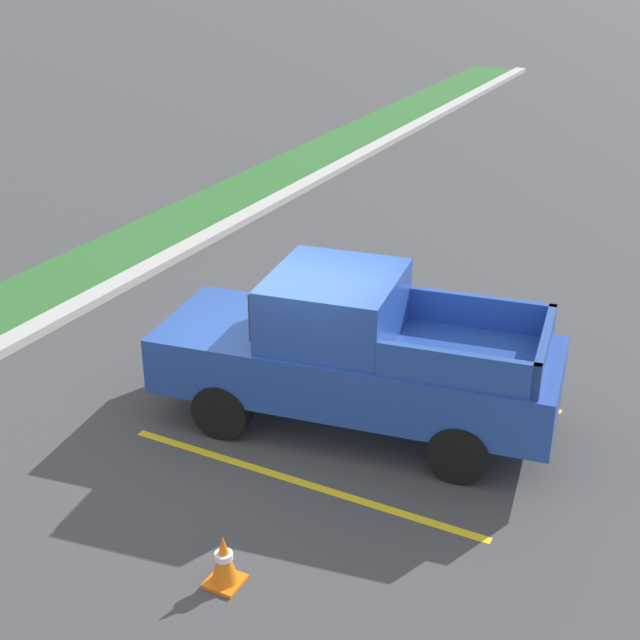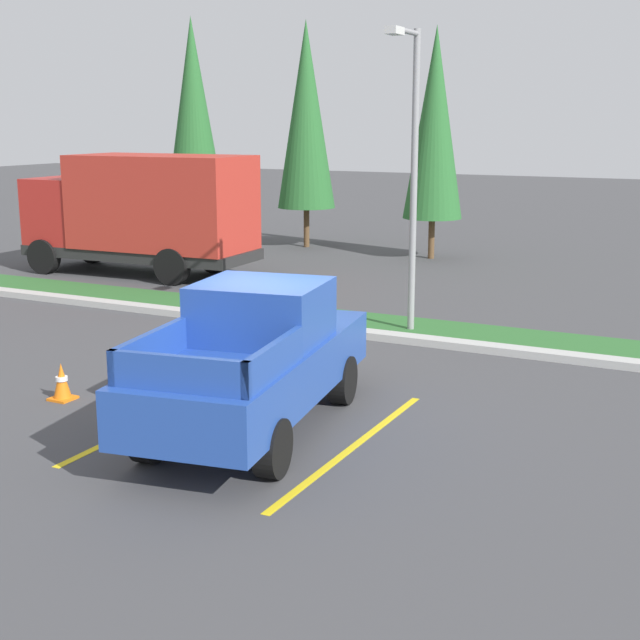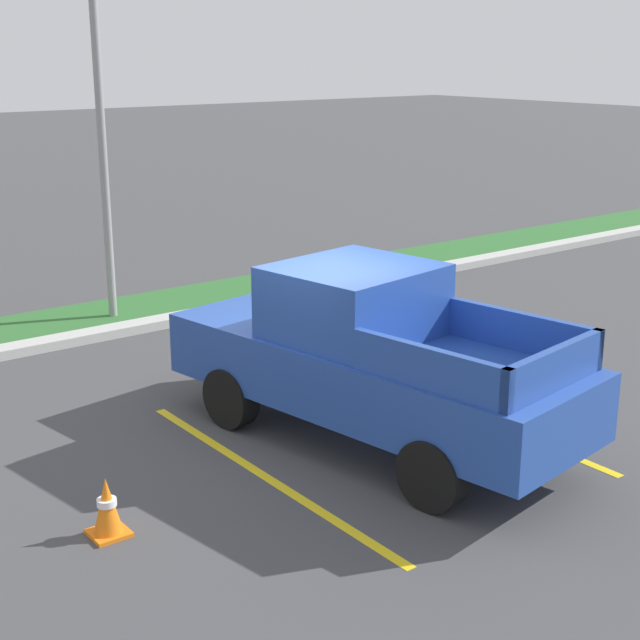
# 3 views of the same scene
# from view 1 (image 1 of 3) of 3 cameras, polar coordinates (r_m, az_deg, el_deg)

# --- Properties ---
(ground_plane) EXTENTS (120.00, 120.00, 0.00)m
(ground_plane) POSITION_cam_1_polar(r_m,az_deg,el_deg) (12.32, -1.62, -6.17)
(ground_plane) COLOR #424244
(parking_line_near) EXTENTS (0.12, 4.80, 0.01)m
(parking_line_near) POSITION_cam_1_polar(r_m,az_deg,el_deg) (11.06, -1.31, -10.17)
(parking_line_near) COLOR yellow
(parking_line_near) RESTS_ON ground
(parking_line_far) EXTENTS (0.12, 4.80, 0.01)m
(parking_line_far) POSITION_cam_1_polar(r_m,az_deg,el_deg) (13.45, 5.07, -3.37)
(parking_line_far) COLOR yellow
(parking_line_far) RESTS_ON ground
(curb_strip) EXTENTS (56.00, 0.40, 0.15)m
(curb_strip) POSITION_cam_1_polar(r_m,az_deg,el_deg) (15.09, -18.46, -1.05)
(curb_strip) COLOR #B2B2AD
(curb_strip) RESTS_ON ground
(pickup_truck_main) EXTENTS (2.69, 5.46, 2.10)m
(pickup_truck_main) POSITION_cam_1_polar(r_m,az_deg,el_deg) (11.72, 2.06, -2.09)
(pickup_truck_main) COLOR black
(pickup_truck_main) RESTS_ON ground
(traffic_cone) EXTENTS (0.36, 0.36, 0.60)m
(traffic_cone) POSITION_cam_1_polar(r_m,az_deg,el_deg) (9.53, -6.09, -14.86)
(traffic_cone) COLOR orange
(traffic_cone) RESTS_ON ground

